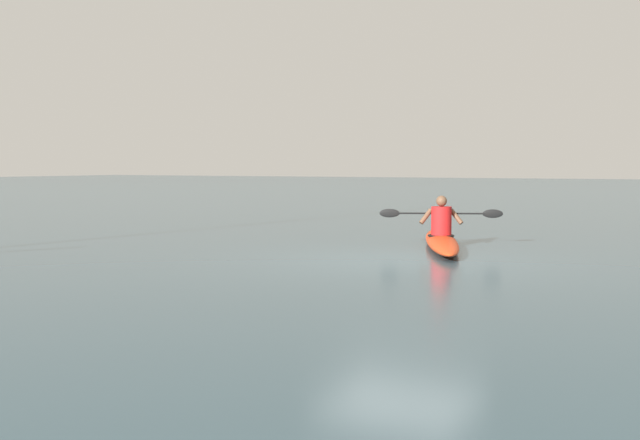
# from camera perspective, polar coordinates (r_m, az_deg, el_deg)

# --- Properties ---
(ground_plane) EXTENTS (160.00, 160.00, 0.00)m
(ground_plane) POSITION_cam_1_polar(r_m,az_deg,el_deg) (13.99, 5.55, -2.83)
(ground_plane) COLOR #334C56
(kayak) EXTENTS (2.56, 4.87, 0.24)m
(kayak) POSITION_cam_1_polar(r_m,az_deg,el_deg) (16.36, 8.31, -1.45)
(kayak) COLOR red
(kayak) RESTS_ON ground
(kayaker) EXTENTS (2.23, 1.01, 0.77)m
(kayaker) POSITION_cam_1_polar(r_m,az_deg,el_deg) (16.39, 8.31, 0.11)
(kayaker) COLOR red
(kayaker) RESTS_ON kayak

